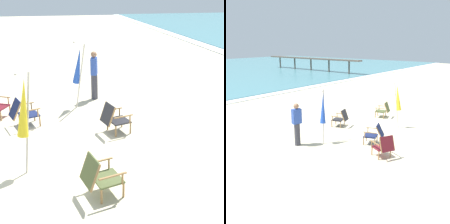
% 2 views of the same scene
% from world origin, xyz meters
% --- Properties ---
extents(ground_plane, '(80.00, 80.00, 0.00)m').
position_xyz_m(ground_plane, '(0.00, 0.00, 0.00)').
color(ground_plane, beige).
extents(surf_band, '(80.00, 1.10, 0.06)m').
position_xyz_m(surf_band, '(0.00, 10.66, 0.03)').
color(surf_band, white).
rests_on(surf_band, ground).
extents(beach_chair_far_center, '(0.74, 0.81, 0.81)m').
position_xyz_m(beach_chair_far_center, '(-0.60, 1.85, 0.43)').
color(beach_chair_far_center, '#28282D').
rests_on(beach_chair_far_center, ground).
extents(beach_chair_mid_center, '(0.72, 0.80, 0.81)m').
position_xyz_m(beach_chair_mid_center, '(1.95, 1.04, 0.43)').
color(beach_chair_mid_center, '#515B33').
rests_on(beach_chair_mid_center, ground).
extents(beach_chair_back_left, '(0.82, 0.86, 0.82)m').
position_xyz_m(beach_chair_back_left, '(-2.41, -1.36, 0.43)').
color(beach_chair_back_left, maroon).
rests_on(beach_chair_back_left, ground).
extents(beach_chair_front_right, '(0.79, 0.89, 0.79)m').
position_xyz_m(beach_chair_front_right, '(-1.51, -0.48, 0.42)').
color(beach_chair_front_right, '#19234C').
rests_on(beach_chair_front_right, ground).
extents(umbrella_furled_yellow, '(0.38, 0.43, 2.11)m').
position_xyz_m(umbrella_furled_yellow, '(0.86, -0.23, 1.38)').
color(umbrella_furled_yellow, '#B7B2A8').
rests_on(umbrella_furled_yellow, ground).
extents(umbrella_furled_blue, '(0.54, 0.45, 2.08)m').
position_xyz_m(umbrella_furled_blue, '(-2.60, 1.18, 1.36)').
color(umbrella_furled_blue, '#B7B2A8').
rests_on(umbrella_furled_blue, ground).
extents(person_near_chairs, '(0.38, 0.28, 1.63)m').
position_xyz_m(person_near_chairs, '(-3.41, 1.77, 0.84)').
color(person_near_chairs, '#383842').
rests_on(person_near_chairs, ground).
extents(pier_distant, '(0.90, 15.73, 1.75)m').
position_xyz_m(pier_distant, '(15.78, 19.54, 1.57)').
color(pier_distant, brown).
rests_on(pier_distant, ground).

